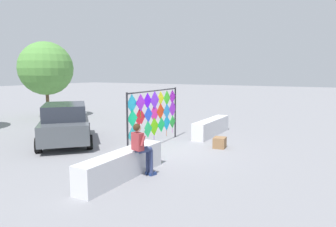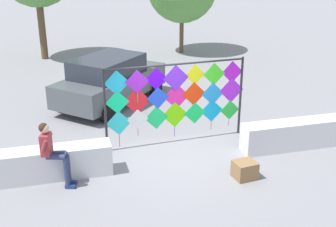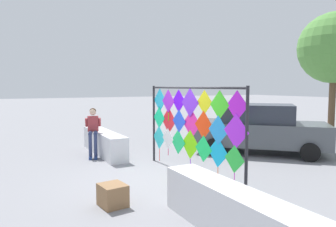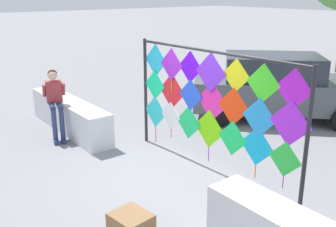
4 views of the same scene
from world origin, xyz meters
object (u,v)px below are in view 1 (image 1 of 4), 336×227
parked_car (65,123)px  tree_far_right (47,69)px  cardboard_box_large (220,143)px  seated_vendor (141,145)px  kite_display_rack (155,112)px

parked_car → tree_far_right: bearing=55.3°
cardboard_box_large → tree_far_right: tree_far_right is taller
seated_vendor → tree_far_right: size_ratio=0.32×
parked_car → seated_vendor: bearing=-110.9°
kite_display_rack → tree_far_right: 11.34m
cardboard_box_large → kite_display_rack: bearing=113.5°
seated_vendor → parked_car: bearing=69.1°
kite_display_rack → seated_vendor: 3.89m
tree_far_right → kite_display_rack: bearing=-107.6°
kite_display_rack → seated_vendor: kite_display_rack is taller
kite_display_rack → cardboard_box_large: kite_display_rack is taller
seated_vendor → tree_far_right: bearing=61.0°
parked_car → cardboard_box_large: 6.75m
kite_display_rack → cardboard_box_large: size_ratio=7.78×
parked_car → tree_far_right: tree_far_right is taller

